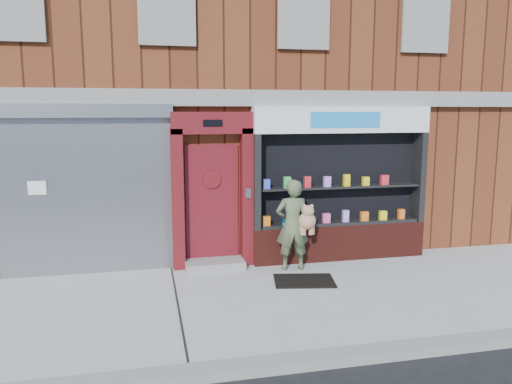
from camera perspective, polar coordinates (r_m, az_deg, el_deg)
name	(u,v)px	position (r m, az deg, el deg)	size (l,w,h in m)	color
ground	(277,297)	(8.06, 2.40, -11.96)	(80.00, 80.00, 0.00)	#9E9E99
curb	(325,359)	(6.17, 7.85, -18.40)	(60.00, 0.30, 0.12)	gray
building	(219,69)	(13.44, -4.30, 13.85)	(12.00, 8.16, 8.00)	#5B2815
shutter_bay	(86,179)	(9.32, -18.91, 1.38)	(3.10, 0.30, 3.04)	gray
red_door_bay	(213,190)	(9.31, -4.98, 0.21)	(1.52, 0.58, 2.90)	#4A0C11
pharmacy_bay	(339,190)	(9.92, 9.51, 0.18)	(3.50, 0.41, 3.00)	#501912
woman	(294,224)	(9.20, 4.35, -3.71)	(0.73, 0.48, 1.69)	#4D5B3C
doormat	(304,281)	(8.79, 5.52, -10.06)	(1.03, 0.72, 0.03)	black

